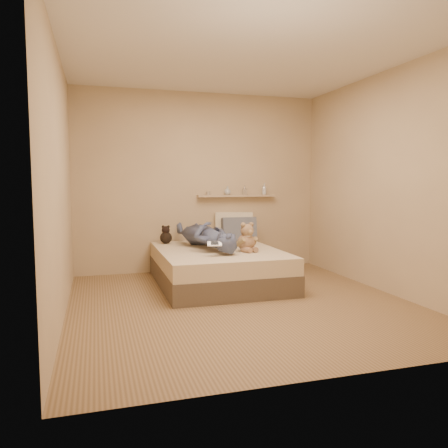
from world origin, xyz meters
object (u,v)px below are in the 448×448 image
object	(u,v)px
game_console	(215,244)
pillow_cream	(234,226)
person	(206,235)
dark_plush	(166,236)
pillow_grey	(239,229)
teddy_bear	(247,239)
wall_shelf	(237,196)
bed	(218,267)

from	to	relation	value
game_console	pillow_cream	xyz separation A→B (m)	(0.66, 1.35, 0.05)
person	dark_plush	bearing A→B (deg)	-59.81
pillow_cream	pillow_grey	xyz separation A→B (m)	(0.03, -0.14, -0.03)
teddy_bear	wall_shelf	world-z (taller)	wall_shelf
teddy_bear	pillow_grey	size ratio (longest dim) A/B	0.73
bed	pillow_grey	size ratio (longest dim) A/B	3.80
dark_plush	pillow_grey	distance (m)	1.07
dark_plush	person	bearing A→B (deg)	-51.60
pillow_grey	wall_shelf	xyz separation A→B (m)	(0.03, 0.22, 0.48)
game_console	pillow_cream	bearing A→B (deg)	63.80
pillow_cream	bed	bearing A→B (deg)	-120.10
pillow_cream	dark_plush	bearing A→B (deg)	-172.86
dark_plush	pillow_cream	xyz separation A→B (m)	(1.04, 0.13, 0.09)
bed	person	xyz separation A→B (m)	(-0.12, 0.15, 0.40)
game_console	wall_shelf	world-z (taller)	wall_shelf
bed	dark_plush	distance (m)	0.96
dark_plush	pillow_grey	xyz separation A→B (m)	(1.07, -0.01, 0.06)
game_console	bed	bearing A→B (deg)	70.63
game_console	person	world-z (taller)	person
game_console	teddy_bear	distance (m)	0.54
bed	dark_plush	world-z (taller)	dark_plush
teddy_bear	dark_plush	distance (m)	1.29
game_console	dark_plush	size ratio (longest dim) A/B	0.69
pillow_grey	pillow_cream	bearing A→B (deg)	103.76
bed	pillow_grey	bearing A→B (deg)	53.24
teddy_bear	pillow_cream	size ratio (longest dim) A/B	0.66
dark_plush	wall_shelf	world-z (taller)	wall_shelf
game_console	teddy_bear	xyz separation A→B (m)	(0.48, 0.25, 0.00)
game_console	wall_shelf	size ratio (longest dim) A/B	0.15
teddy_bear	person	xyz separation A→B (m)	(-0.41, 0.41, 0.02)
bed	pillow_cream	xyz separation A→B (m)	(0.48, 0.83, 0.43)
bed	pillow_cream	distance (m)	1.05
dark_plush	pillow_grey	size ratio (longest dim) A/B	0.51
teddy_bear	dark_plush	size ratio (longest dim) A/B	1.42
game_console	pillow_grey	distance (m)	1.39
pillow_grey	wall_shelf	size ratio (longest dim) A/B	0.42
bed	wall_shelf	size ratio (longest dim) A/B	1.58
game_console	teddy_bear	world-z (taller)	teddy_bear
pillow_grey	wall_shelf	distance (m)	0.53
wall_shelf	person	bearing A→B (deg)	-131.07
bed	person	bearing A→B (deg)	128.59
person	wall_shelf	bearing A→B (deg)	-139.28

